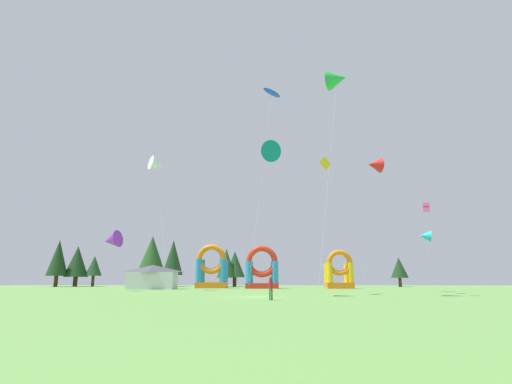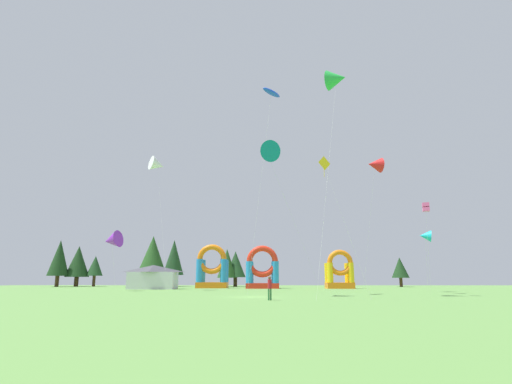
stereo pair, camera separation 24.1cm
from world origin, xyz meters
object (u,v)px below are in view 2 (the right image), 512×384
Objects in this scene: kite_cyan_delta at (425,236)px; kite_white_delta at (157,165)px; kite_teal_delta at (267,152)px; inflatable_blue_arch at (262,272)px; kite_red_delta at (375,165)px; kite_green_delta at (336,79)px; kite_pink_box at (426,207)px; inflatable_red_slide at (212,271)px; kite_purple_delta at (112,240)px; person_far_side at (270,286)px; kite_yellow_diamond at (324,165)px; kite_blue_parafoil at (271,93)px; inflatable_yellow_castle at (340,274)px; festival_tent at (153,277)px.

kite_white_delta is (-35.22, 12.29, 12.33)m from kite_cyan_delta.
inflatable_blue_arch is (-0.58, 28.23, -12.15)m from kite_teal_delta.
kite_red_delta reaches higher than kite_teal_delta.
inflatable_blue_arch is at bearing 131.04° from kite_cyan_delta.
inflatable_blue_arch is at bearing 105.90° from kite_green_delta.
inflatable_blue_arch is (-19.06, 21.90, -3.83)m from kite_cyan_delta.
kite_pink_box is 1.25× the size of inflatable_red_slide.
kite_pink_box is 40.66m from kite_purple_delta.
person_far_side is at bearing -46.43° from kite_purple_delta.
kite_purple_delta is at bearing -142.05° from kite_white_delta.
person_far_side is (-4.92, -1.71, -10.45)m from kite_yellow_diamond.
person_far_side is 39.84m from inflatable_red_slide.
kite_green_delta is 31.29m from kite_white_delta.
kite_green_delta is at bearing -30.21° from kite_blue_parafoil.
kite_red_delta reaches higher than person_far_side.
kite_cyan_delta reaches higher than inflatable_blue_arch.
kite_yellow_diamond is at bearing -80.72° from inflatable_blue_arch.
kite_green_delta is 15.31m from kite_red_delta.
inflatable_red_slide reaches higher than inflatable_yellow_castle.
kite_white_delta is at bearing 167.25° from kite_red_delta.
kite_teal_delta is at bearing -73.04° from inflatable_red_slide.
kite_blue_parafoil is 35.57m from inflatable_red_slide.
kite_green_delta reaches higher than kite_teal_delta.
kite_red_delta is (36.17, -3.38, 9.76)m from kite_purple_delta.
kite_cyan_delta is (10.85, 6.92, -16.34)m from kite_green_delta.
kite_yellow_diamond reaches higher than kite_cyan_delta.
kite_purple_delta is 4.39× the size of person_far_side.
festival_tent is at bearing 126.54° from kite_teal_delta.
kite_red_delta is (7.02, 12.11, -6.22)m from kite_green_delta.
kite_teal_delta is at bearing -53.46° from festival_tent.
inflatable_blue_arch is (16.16, 9.61, -16.16)m from kite_white_delta.
inflatable_red_slide is at bearing 110.18° from kite_blue_parafoil.
kite_pink_box is 19.94m from person_far_side.
kite_blue_parafoil is 3.77× the size of inflatable_yellow_castle.
kite_pink_box is 0.58× the size of kite_teal_delta.
kite_green_delta is at bearing 22.40° from person_far_side.
kite_blue_parafoil is 34.15m from inflatable_yellow_castle.
kite_blue_parafoil is (-6.98, 4.06, 0.44)m from kite_green_delta.
kite_red_delta is at bearing 59.89° from kite_green_delta.
kite_teal_delta is 0.80× the size of kite_white_delta.
kite_cyan_delta is at bearing 9.11° from kite_blue_parafoil.
person_far_side is 36.12m from inflatable_blue_arch.
kite_yellow_diamond is 1.67× the size of festival_tent.
kite_purple_delta is at bearing -127.30° from inflatable_red_slide.
inflatable_blue_arch is at bearing 32.50° from kite_purple_delta.
kite_blue_parafoil is 32.24m from inflatable_blue_arch.
inflatable_yellow_castle is 30.53m from festival_tent.
inflatable_red_slide is at bearing 52.70° from kite_purple_delta.
kite_blue_parafoil reaches higher than kite_purple_delta.
kite_teal_delta is at bearing -161.08° from kite_cyan_delta.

